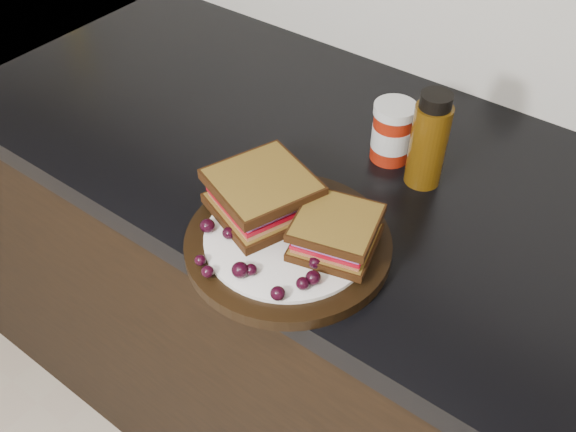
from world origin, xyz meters
name	(u,v)px	position (x,y,z in m)	size (l,w,h in m)	color
base_cabinets	(375,366)	(0.00, 1.70, 0.43)	(3.96, 0.58, 0.86)	black
countertop	(403,198)	(0.00, 1.70, 0.88)	(3.98, 0.60, 0.04)	black
plate	(288,244)	(-0.07, 1.49, 0.91)	(0.28, 0.28, 0.02)	black
sandwich_left	(262,195)	(-0.12, 1.51, 0.95)	(0.13, 0.13, 0.06)	brown
sandwich_right	(336,232)	(-0.01, 1.52, 0.95)	(0.10, 0.10, 0.05)	brown
grape_0	(207,226)	(-0.16, 1.44, 0.93)	(0.02, 0.02, 0.02)	black
grape_1	(229,233)	(-0.13, 1.44, 0.93)	(0.02, 0.02, 0.02)	black
grape_2	(200,260)	(-0.12, 1.39, 0.93)	(0.02, 0.02, 0.01)	black
grape_3	(208,271)	(-0.10, 1.38, 0.93)	(0.02, 0.02, 0.02)	black
grape_4	(240,270)	(-0.07, 1.40, 0.93)	(0.02, 0.02, 0.02)	black
grape_5	(251,270)	(-0.06, 1.41, 0.93)	(0.02, 0.02, 0.01)	black
grape_6	(278,293)	(-0.01, 1.40, 0.93)	(0.02, 0.02, 0.02)	black
grape_7	(303,283)	(0.00, 1.43, 0.93)	(0.02, 0.02, 0.02)	black
grape_8	(313,278)	(0.01, 1.45, 0.93)	(0.02, 0.02, 0.02)	black
grape_9	(315,262)	(0.00, 1.47, 0.93)	(0.02, 0.02, 0.02)	black
grape_10	(353,248)	(0.02, 1.52, 0.93)	(0.02, 0.02, 0.02)	black
grape_11	(330,241)	(-0.01, 1.51, 0.93)	(0.02, 0.02, 0.02)	black
grape_12	(344,228)	(-0.01, 1.55, 0.93)	(0.02, 0.02, 0.01)	black
grape_13	(263,188)	(-0.15, 1.54, 0.93)	(0.02, 0.02, 0.02)	black
grape_14	(248,196)	(-0.15, 1.52, 0.93)	(0.02, 0.02, 0.01)	black
grape_15	(250,215)	(-0.13, 1.49, 0.93)	(0.02, 0.02, 0.02)	black
grape_16	(270,196)	(-0.13, 1.53, 0.93)	(0.02, 0.02, 0.02)	black
grape_17	(257,200)	(-0.14, 1.52, 0.93)	(0.02, 0.02, 0.02)	black
grape_18	(234,198)	(-0.17, 1.50, 0.93)	(0.02, 0.02, 0.02)	black
condiment_jar	(392,132)	(-0.06, 1.75, 0.95)	(0.07, 0.07, 0.10)	#9B1D0B
oil_bottle	(429,140)	(0.01, 1.73, 0.98)	(0.05, 0.05, 0.15)	#4C2F07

